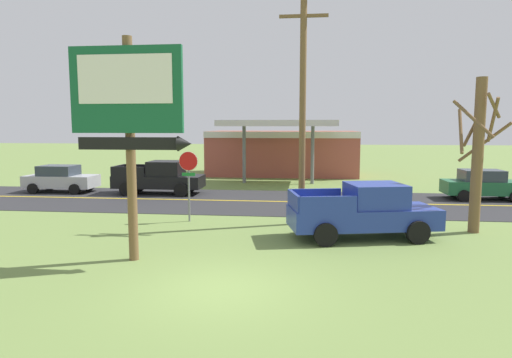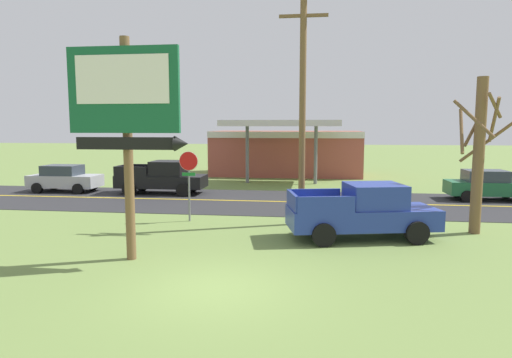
# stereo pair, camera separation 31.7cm
# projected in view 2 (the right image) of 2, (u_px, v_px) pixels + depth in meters

# --- Properties ---
(ground_plane) EXTENTS (180.00, 180.00, 0.00)m
(ground_plane) POSITION_uv_depth(u_px,v_px,m) (214.00, 289.00, 11.02)
(ground_plane) COLOR olive
(road_asphalt) EXTENTS (140.00, 8.00, 0.02)m
(road_asphalt) POSITION_uv_depth(u_px,v_px,m) (268.00, 201.00, 23.82)
(road_asphalt) COLOR #2B2B2D
(road_asphalt) RESTS_ON ground
(road_centre_line) EXTENTS (126.00, 0.20, 0.01)m
(road_centre_line) POSITION_uv_depth(u_px,v_px,m) (268.00, 201.00, 23.82)
(road_centre_line) COLOR gold
(road_centre_line) RESTS_ON road_asphalt
(motel_sign) EXTENTS (3.52, 0.54, 6.54)m
(motel_sign) POSITION_uv_depth(u_px,v_px,m) (127.00, 110.00, 12.86)
(motel_sign) COLOR brown
(motel_sign) RESTS_ON ground
(stop_sign) EXTENTS (0.80, 0.08, 2.95)m
(stop_sign) POSITION_uv_depth(u_px,v_px,m) (189.00, 174.00, 18.69)
(stop_sign) COLOR slate
(stop_sign) RESTS_ON ground
(utility_pole) EXTENTS (2.13, 0.26, 9.58)m
(utility_pole) POSITION_uv_depth(u_px,v_px,m) (303.00, 98.00, 17.79)
(utility_pole) COLOR brown
(utility_pole) RESTS_ON ground
(bare_tree) EXTENTS (2.36, 2.37, 5.78)m
(bare_tree) POSITION_uv_depth(u_px,v_px,m) (479.00, 152.00, 16.45)
(bare_tree) COLOR brown
(bare_tree) RESTS_ON ground
(gas_station) EXTENTS (12.00, 11.50, 4.40)m
(gas_station) POSITION_uv_depth(u_px,v_px,m) (286.00, 151.00, 36.87)
(gas_station) COLOR #A84C42
(gas_station) RESTS_ON ground
(pickup_blue_parked_on_lawn) EXTENTS (5.50, 3.06, 1.96)m
(pickup_blue_parked_on_lawn) POSITION_uv_depth(u_px,v_px,m) (364.00, 212.00, 15.92)
(pickup_blue_parked_on_lawn) COLOR #233893
(pickup_blue_parked_on_lawn) RESTS_ON ground
(pickup_black_on_road) EXTENTS (5.20, 2.24, 1.96)m
(pickup_black_on_road) POSITION_uv_depth(u_px,v_px,m) (163.00, 178.00, 26.52)
(pickup_black_on_road) COLOR black
(pickup_black_on_road) RESTS_ON ground
(car_green_near_lane) EXTENTS (4.20, 2.00, 1.64)m
(car_green_near_lane) POSITION_uv_depth(u_px,v_px,m) (487.00, 185.00, 24.18)
(car_green_near_lane) COLOR #1E6038
(car_green_near_lane) RESTS_ON ground
(car_silver_mid_lane) EXTENTS (4.20, 2.00, 1.64)m
(car_silver_mid_lane) POSITION_uv_depth(u_px,v_px,m) (65.00, 178.00, 27.35)
(car_silver_mid_lane) COLOR #A8AAAF
(car_silver_mid_lane) RESTS_ON ground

